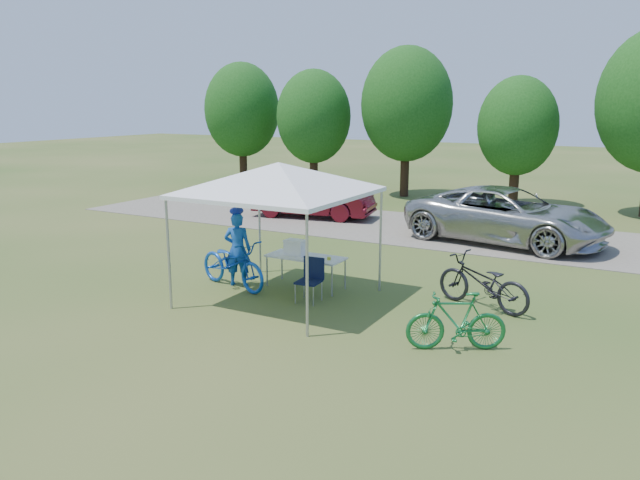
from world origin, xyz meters
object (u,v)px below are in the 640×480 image
object	(u,v)px
cooler	(295,247)
bike_green	(456,321)
cyclist	(238,249)
minivan	(507,215)
folding_table	(306,258)
bike_dark	(483,282)
bike_blue	(233,263)
sedan	(312,197)
folding_chair	(311,276)

from	to	relation	value
cooler	bike_green	distance (m)	4.45
cyclist	minivan	world-z (taller)	cyclist
minivan	folding_table	bearing A→B (deg)	166.83
cooler	bike_dark	world-z (taller)	bike_dark
bike_blue	bike_dark	distance (m)	5.11
bike_dark	folding_table	bearing A→B (deg)	-65.76
minivan	sedan	distance (m)	6.71
folding_table	folding_chair	world-z (taller)	folding_chair
bike_blue	sedan	size ratio (longest dim) A/B	0.47
bike_green	sedan	xyz separation A→B (m)	(-7.75, 9.01, 0.23)
folding_table	sedan	distance (m)	8.22
bike_blue	bike_dark	world-z (taller)	bike_blue
cyclist	bike_blue	distance (m)	0.33
bike_dark	sedan	world-z (taller)	sedan
cooler	bike_blue	distance (m)	1.36
bike_blue	bike_green	size ratio (longest dim) A/B	1.25
folding_table	minivan	world-z (taller)	minivan
bike_green	minivan	bearing A→B (deg)	158.97
folding_table	cyclist	xyz separation A→B (m)	(-1.35, -0.56, 0.15)
cyclist	bike_dark	distance (m)	5.08
folding_table	bike_green	bearing A→B (deg)	-25.33
bike_blue	minivan	distance (m)	8.22
folding_table	cooler	size ratio (longest dim) A/B	3.74
cooler	sedan	bearing A→B (deg)	117.16
bike_green	cooler	bearing A→B (deg)	-142.50
sedan	bike_blue	bearing A→B (deg)	-171.97
folding_table	sedan	bearing A→B (deg)	118.71
bike_dark	bike_green	bearing A→B (deg)	21.74
bike_blue	cyclist	bearing A→B (deg)	14.69
cooler	bike_blue	world-z (taller)	bike_blue
cyclist	bike_green	xyz separation A→B (m)	(5.15, -1.24, -0.32)
folding_table	cyclist	size ratio (longest dim) A/B	1.05
cyclist	minivan	xyz separation A→B (m)	(4.06, 6.96, -0.01)
folding_chair	cyclist	distance (m)	1.93
bike_blue	bike_dark	size ratio (longest dim) A/B	1.02
folding_table	bike_dark	size ratio (longest dim) A/B	0.85
cyclist	bike_green	size ratio (longest dim) A/B	1.00
bike_green	sedan	size ratio (longest dim) A/B	0.38
folding_table	cooler	world-z (taller)	cooler
bike_blue	bike_green	bearing A→B (deg)	-86.46
folding_table	folding_chair	xyz separation A→B (m)	(0.55, -0.73, -0.13)
cyclist	folding_table	bearing A→B (deg)	-178.19
cooler	bike_green	bearing A→B (deg)	-23.95
bike_green	minivan	distance (m)	8.28
minivan	sedan	size ratio (longest dim) A/B	1.31
minivan	cyclist	bearing A→B (deg)	159.56
cyclist	minivan	bearing A→B (deg)	-141.12
cooler	minivan	world-z (taller)	minivan
folding_chair	minivan	xyz separation A→B (m)	(2.16, 7.13, 0.28)
folding_chair	bike_blue	bearing A→B (deg)	176.18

